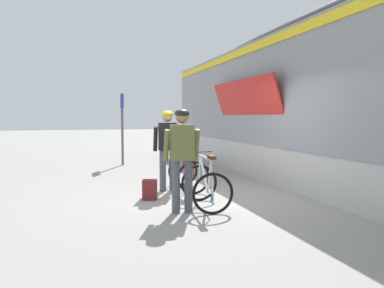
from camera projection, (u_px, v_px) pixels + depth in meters
ground_plane at (216, 198)px, 7.47m from camera, size 80.00×80.00×0.00m
train_car at (360, 101)px, 8.13m from camera, size 3.31×18.58×3.88m
cyclist_near_in_olive at (182, 151)px, 6.30m from camera, size 0.62×0.33×1.76m
cyclist_far_in_dark at (168, 143)px, 8.14m from camera, size 0.63×0.34×1.76m
bicycle_near_white at (206, 185)px, 6.69m from camera, size 0.80×1.13×0.99m
bicycle_far_red at (188, 172)px, 8.29m from camera, size 0.76×1.10×0.99m
backpack_on_platform at (150, 190)px, 7.32m from camera, size 0.32×0.25×0.40m
water_bottle_near_the_bikes at (212, 196)px, 7.27m from camera, size 0.07×0.07×0.19m
platform_sign_post at (122, 117)px, 12.44m from camera, size 0.08×0.70×2.40m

